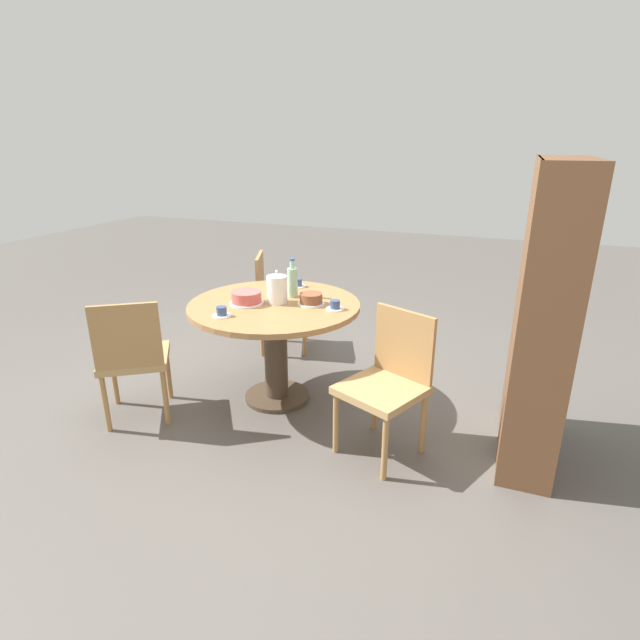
{
  "coord_description": "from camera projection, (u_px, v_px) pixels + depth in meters",
  "views": [
    {
      "loc": [
        2.85,
        1.42,
        1.75
      ],
      "look_at": [
        0.0,
        0.33,
        0.64
      ],
      "focal_mm": 28.0,
      "sensor_mm": 36.0,
      "label": 1
    }
  ],
  "objects": [
    {
      "name": "ground_plane",
      "position": [
        277.0,
        398.0,
        3.58
      ],
      "size": [
        14.0,
        14.0,
        0.0
      ],
      "primitive_type": "plane",
      "color": "#56514C"
    },
    {
      "name": "dining_table",
      "position": [
        275.0,
        325.0,
        3.39
      ],
      "size": [
        1.15,
        1.15,
        0.72
      ],
      "color": "#473828",
      "rests_on": "ground_plane"
    },
    {
      "name": "chair_a",
      "position": [
        277.0,
        299.0,
        4.29
      ],
      "size": [
        0.54,
        0.54,
        0.84
      ],
      "rotation": [
        0.0,
        0.0,
        3.51
      ],
      "color": "#A87A47",
      "rests_on": "ground_plane"
    },
    {
      "name": "chair_b",
      "position": [
        133.0,
        356.0,
        3.17
      ],
      "size": [
        0.58,
        0.58,
        0.84
      ],
      "rotation": [
        0.0,
        0.0,
        5.31
      ],
      "color": "#A87A47",
      "rests_on": "ground_plane"
    },
    {
      "name": "chair_c",
      "position": [
        388.0,
        380.0,
        2.85
      ],
      "size": [
        0.55,
        0.55,
        0.84
      ],
      "rotation": [
        0.0,
        0.0,
        7.43
      ],
      "color": "#A87A47",
      "rests_on": "ground_plane"
    },
    {
      "name": "bookshelf",
      "position": [
        538.0,
        326.0,
        2.71
      ],
      "size": [
        0.81,
        0.28,
        1.67
      ],
      "rotation": [
        0.0,
        0.0,
        3.14
      ],
      "color": "brown",
      "rests_on": "ground_plane"
    },
    {
      "name": "coffee_pot",
      "position": [
        277.0,
        288.0,
        3.3
      ],
      "size": [
        0.14,
        0.14,
        0.23
      ],
      "color": "white",
      "rests_on": "dining_table"
    },
    {
      "name": "water_bottle",
      "position": [
        292.0,
        281.0,
        3.43
      ],
      "size": [
        0.07,
        0.07,
        0.27
      ],
      "color": "#99C6A3",
      "rests_on": "dining_table"
    },
    {
      "name": "cake_main",
      "position": [
        247.0,
        298.0,
        3.3
      ],
      "size": [
        0.23,
        0.23,
        0.08
      ],
      "color": "white",
      "rests_on": "dining_table"
    },
    {
      "name": "cake_second",
      "position": [
        311.0,
        299.0,
        3.29
      ],
      "size": [
        0.18,
        0.18,
        0.08
      ],
      "color": "white",
      "rests_on": "dining_table"
    },
    {
      "name": "cup_a",
      "position": [
        222.0,
        312.0,
        3.08
      ],
      "size": [
        0.12,
        0.12,
        0.06
      ],
      "color": "white",
      "rests_on": "dining_table"
    },
    {
      "name": "cup_b",
      "position": [
        335.0,
        306.0,
        3.2
      ],
      "size": [
        0.12,
        0.12,
        0.06
      ],
      "color": "white",
      "rests_on": "dining_table"
    },
    {
      "name": "cup_c",
      "position": [
        298.0,
        283.0,
        3.69
      ],
      "size": [
        0.12,
        0.12,
        0.06
      ],
      "color": "white",
      "rests_on": "dining_table"
    }
  ]
}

